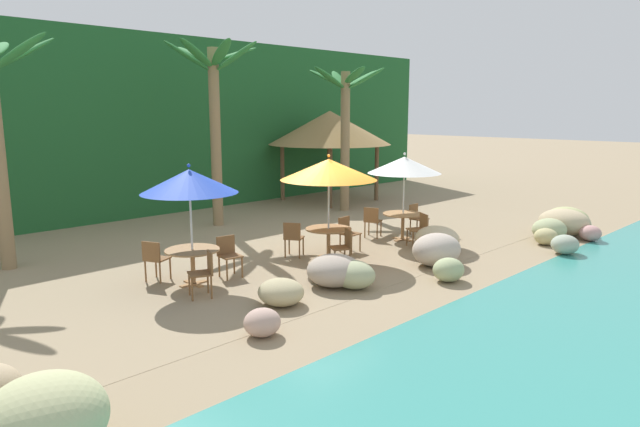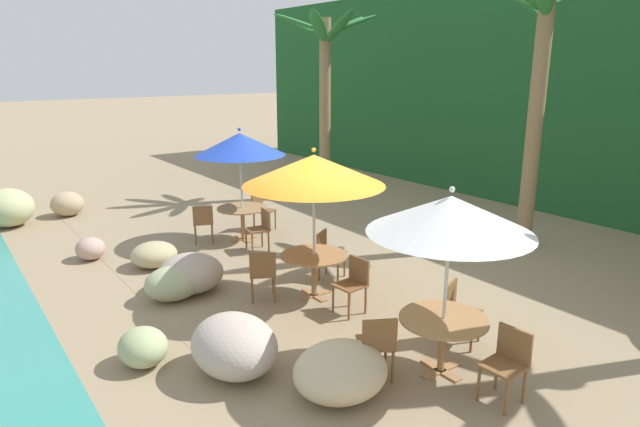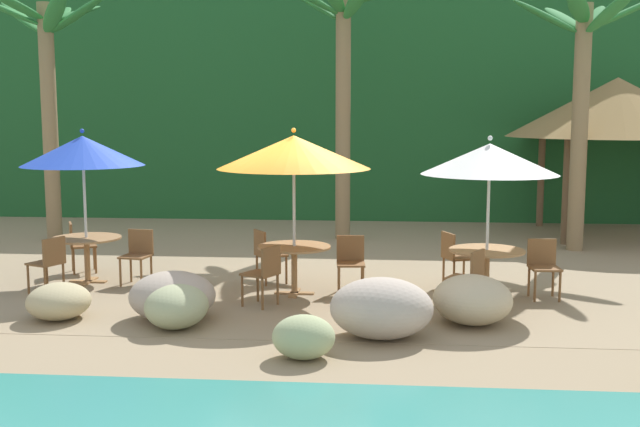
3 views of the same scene
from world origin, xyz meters
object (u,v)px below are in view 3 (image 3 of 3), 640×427
at_px(chair_white_seaward, 543,264).
at_px(palm_tree_third, 582,80).
at_px(dining_table_blue, 87,245).
at_px(umbrella_orange, 294,152).
at_px(chair_blue_left, 49,261).
at_px(chair_orange_inland, 266,252).
at_px(chair_blue_seaward, 138,252).
at_px(chair_orange_seaward, 351,260).
at_px(umbrella_white, 490,159).
at_px(palapa_hut, 617,108).
at_px(chair_white_left, 470,276).
at_px(umbrella_blue, 83,151).
at_px(dining_table_orange, 294,254).
at_px(palm_tree_second, 343,62).
at_px(palm_tree_nearest, 47,73).
at_px(chair_blue_inland, 78,243).
at_px(chair_orange_left, 265,271).
at_px(dining_table_white, 487,258).
at_px(chair_white_inland, 454,255).

relative_size(chair_white_seaward, palm_tree_third, 0.18).
xyz_separation_m(dining_table_blue, umbrella_orange, (3.42, -0.51, 1.53)).
bearing_deg(chair_white_seaward, umbrella_orange, -178.73).
relative_size(chair_blue_left, chair_orange_inland, 1.00).
height_order(chair_blue_seaward, chair_orange_seaward, same).
xyz_separation_m(chair_orange_inland, umbrella_white, (3.37, -0.73, 1.55)).
bearing_deg(umbrella_orange, chair_orange_inland, 128.47).
bearing_deg(chair_orange_seaward, chair_blue_left, -174.10).
xyz_separation_m(chair_blue_seaward, palapa_hut, (8.96, 5.73, 2.32)).
bearing_deg(chair_orange_seaward, chair_white_left, -31.10).
height_order(umbrella_blue, dining_table_blue, umbrella_blue).
bearing_deg(chair_orange_inland, chair_blue_seaward, -174.58).
height_order(chair_blue_left, umbrella_white, umbrella_white).
distance_m(chair_white_seaward, palm_tree_third, 5.22).
bearing_deg(chair_blue_left, dining_table_orange, 4.81).
bearing_deg(palm_tree_third, palm_tree_second, 168.26).
bearing_deg(chair_orange_seaward, palm_tree_nearest, 146.78).
xyz_separation_m(palm_tree_nearest, palapa_hut, (12.12, 1.74, -0.71)).
xyz_separation_m(dining_table_blue, chair_blue_inland, (-0.45, 0.73, -0.10)).
xyz_separation_m(palm_tree_second, palm_tree_third, (4.72, -0.98, -0.44)).
xyz_separation_m(chair_blue_inland, palm_tree_third, (9.01, 2.98, 2.83)).
distance_m(chair_orange_left, dining_table_white, 3.25).
height_order(umbrella_white, dining_table_white, umbrella_white).
distance_m(chair_orange_seaward, palm_tree_second, 6.02).
xyz_separation_m(chair_orange_left, chair_white_inland, (2.76, 1.48, 0.00)).
bearing_deg(chair_blue_left, umbrella_blue, 72.68).
xyz_separation_m(chair_blue_inland, palapa_hut, (10.26, 4.97, 2.32)).
xyz_separation_m(umbrella_white, palm_tree_nearest, (-8.57, 4.52, 1.49)).
bearing_deg(palm_tree_third, chair_white_seaward, -109.42).
bearing_deg(umbrella_orange, umbrella_white, -1.27).
distance_m(chair_blue_inland, umbrella_orange, 4.38).
bearing_deg(dining_table_blue, palapa_hut, 30.13).
relative_size(umbrella_orange, dining_table_white, 2.27).
bearing_deg(chair_blue_seaward, dining_table_white, -5.69).
bearing_deg(dining_table_white, dining_table_blue, 174.80).
distance_m(chair_white_left, palm_tree_second, 7.19).
height_order(dining_table_blue, palm_tree_nearest, palm_tree_nearest).
distance_m(chair_blue_inland, chair_white_left, 6.72).
xyz_separation_m(chair_orange_seaward, chair_orange_left, (-1.16, -0.95, 0.00)).
distance_m(umbrella_white, palm_tree_nearest, 9.80).
height_order(chair_orange_left, palm_tree_third, palm_tree_third).
height_order(chair_blue_seaward, chair_blue_inland, same).
bearing_deg(palm_tree_third, chair_white_inland, -127.49).
distance_m(umbrella_white, palapa_hut, 7.24).
height_order(palm_tree_nearest, palm_tree_third, palm_tree_nearest).
bearing_deg(palm_tree_third, dining_table_orange, -140.66).
relative_size(chair_blue_inland, chair_white_inland, 1.00).
bearing_deg(chair_blue_left, dining_table_white, 2.16).
xyz_separation_m(chair_blue_seaward, chair_blue_left, (-1.11, -0.79, 0.00)).
xyz_separation_m(umbrella_blue, chair_orange_inland, (2.89, 0.16, -1.61)).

